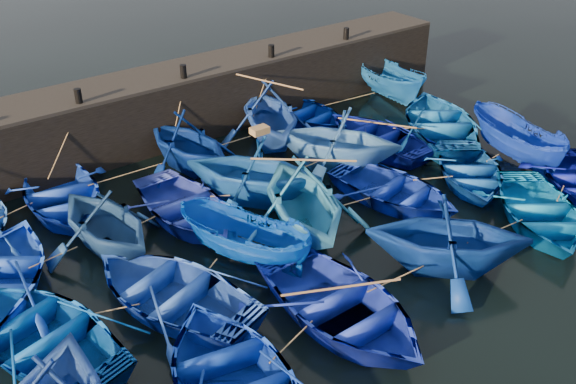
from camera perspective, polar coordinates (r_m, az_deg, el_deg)
ground at (r=18.62m, az=5.98°, el=-5.83°), size 120.00×120.00×0.00m
quay_wall at (r=25.64m, az=-9.97°, el=7.64°), size 26.00×2.50×2.50m
quay_top at (r=25.17m, az=-10.24°, el=10.39°), size 26.00×2.50×0.12m
bollard_1 at (r=22.86m, az=-18.15°, el=8.13°), size 0.24×0.24×0.50m
bollard_2 at (r=24.31m, az=-9.29°, el=10.54°), size 0.24×0.24×0.50m
bollard_3 at (r=26.30m, az=-1.49°, el=12.43°), size 0.24×0.24×0.50m
bollard_4 at (r=28.71m, az=5.19°, el=13.86°), size 0.24×0.24×0.50m
boat_1 at (r=21.73m, az=-19.53°, el=-0.24°), size 4.36×5.51×1.03m
boat_2 at (r=22.89m, az=-8.98°, el=4.46°), size 4.22×4.69×2.19m
boat_3 at (r=24.50m, az=-1.67°, el=6.98°), size 5.58×5.93×2.48m
boat_4 at (r=26.50m, az=1.48°, el=7.00°), size 3.82×4.87×0.92m
boat_5 at (r=29.10m, az=9.05°, el=9.68°), size 2.43×4.72×1.74m
boat_7 at (r=18.88m, az=-15.96°, el=-2.43°), size 4.05×4.54×2.16m
boat_8 at (r=20.15m, az=-9.12°, el=-1.33°), size 3.39×4.73×0.98m
boat_9 at (r=20.58m, az=-3.14°, el=2.00°), size 5.86×5.96×2.38m
boat_10 at (r=22.66m, az=4.40°, el=4.74°), size 5.85×5.97×2.38m
boat_11 at (r=24.70m, az=7.83°, el=4.99°), size 3.64×4.92×0.99m
boat_12 at (r=26.09m, az=13.38°, el=6.09°), size 6.61×7.00×1.18m
boat_13 at (r=16.35m, az=-21.07°, el=-11.64°), size 4.90×5.93×1.07m
boat_14 at (r=16.75m, az=-10.26°, el=-8.63°), size 5.11×6.01×1.06m
boat_15 at (r=17.88m, az=-3.92°, el=-4.32°), size 3.23×4.31×1.57m
boat_16 at (r=18.79m, az=1.33°, el=-0.64°), size 5.52×5.93×2.54m
boat_17 at (r=21.10m, az=9.38°, el=0.16°), size 4.14×5.17×0.95m
boat_18 at (r=22.87m, az=15.84°, el=1.81°), size 5.24×5.47×0.92m
boat_19 at (r=24.69m, az=19.57°, el=4.31°), size 2.19×4.47×1.66m
boat_21 at (r=14.26m, az=-4.73°, el=-16.44°), size 4.83×6.02×1.11m
boat_22 at (r=16.06m, az=4.71°, el=-10.06°), size 3.88×5.37×1.10m
boat_23 at (r=17.89m, az=14.09°, el=-3.75°), size 5.89×5.87×2.35m
boat_24 at (r=21.12m, az=21.48°, el=-1.63°), size 5.59×5.88×0.99m
wooden_crate at (r=20.15m, az=-2.54°, el=5.50°), size 0.57×0.37×0.22m
mooring_ropes at (r=21.51m, az=-2.59°, el=2.41°), size 17.90×11.86×2.10m
loose_oars at (r=20.42m, az=3.08°, el=3.71°), size 9.89×11.51×1.61m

